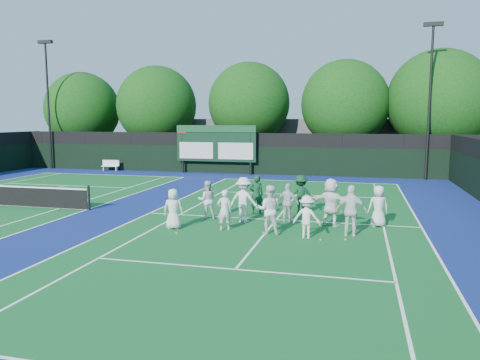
# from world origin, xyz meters

# --- Properties ---
(ground) EXTENTS (120.00, 120.00, 0.00)m
(ground) POSITION_xyz_m (0.00, 0.00, 0.00)
(ground) COLOR #16340E
(ground) RESTS_ON ground
(court_apron) EXTENTS (34.00, 32.00, 0.01)m
(court_apron) POSITION_xyz_m (-6.00, 1.00, 0.00)
(court_apron) COLOR navy
(court_apron) RESTS_ON ground
(near_court) EXTENTS (11.05, 23.85, 0.01)m
(near_court) POSITION_xyz_m (0.00, 1.00, 0.01)
(near_court) COLOR #135C25
(near_court) RESTS_ON ground
(back_fence) EXTENTS (34.00, 0.08, 3.00)m
(back_fence) POSITION_xyz_m (-6.00, 16.00, 1.36)
(back_fence) COLOR black
(back_fence) RESTS_ON ground
(scoreboard) EXTENTS (6.00, 0.21, 3.55)m
(scoreboard) POSITION_xyz_m (-7.01, 15.59, 2.19)
(scoreboard) COLOR black
(scoreboard) RESTS_ON ground
(clubhouse) EXTENTS (18.00, 6.00, 4.00)m
(clubhouse) POSITION_xyz_m (-2.00, 24.00, 2.00)
(clubhouse) COLOR #525156
(clubhouse) RESTS_ON ground
(light_pole_left) EXTENTS (1.20, 0.30, 10.12)m
(light_pole_left) POSITION_xyz_m (-21.00, 15.70, 6.30)
(light_pole_left) COLOR black
(light_pole_left) RESTS_ON ground
(light_pole_right) EXTENTS (1.20, 0.30, 10.12)m
(light_pole_right) POSITION_xyz_m (7.50, 15.70, 6.30)
(light_pole_right) COLOR black
(light_pole_right) RESTS_ON ground
(bench) EXTENTS (1.36, 0.51, 0.84)m
(bench) POSITION_xyz_m (-15.50, 15.36, 0.45)
(bench) COLOR white
(bench) RESTS_ON ground
(tree_a) EXTENTS (6.43, 6.43, 8.03)m
(tree_a) POSITION_xyz_m (-20.24, 19.58, 4.65)
(tree_a) COLOR #32180D
(tree_a) RESTS_ON ground
(tree_b) EXTENTS (6.62, 6.62, 8.39)m
(tree_b) POSITION_xyz_m (-13.22, 19.58, 4.91)
(tree_b) COLOR #32180D
(tree_b) RESTS_ON ground
(tree_c) EXTENTS (6.46, 6.46, 8.47)m
(tree_c) POSITION_xyz_m (-5.27, 19.58, 5.07)
(tree_c) COLOR #32180D
(tree_c) RESTS_ON ground
(tree_d) EXTENTS (6.64, 6.64, 8.45)m
(tree_d) POSITION_xyz_m (2.17, 19.58, 4.96)
(tree_d) COLOR #32180D
(tree_d) RESTS_ON ground
(tree_e) EXTENTS (7.39, 7.39, 9.01)m
(tree_e) POSITION_xyz_m (8.81, 19.58, 5.12)
(tree_e) COLOR #32180D
(tree_e) RESTS_ON ground
(tennis_ball_0) EXTENTS (0.07, 0.07, 0.07)m
(tennis_ball_0) POSITION_xyz_m (-3.02, -2.11, 0.03)
(tennis_ball_0) COLOR #CAD819
(tennis_ball_0) RESTS_ON ground
(tennis_ball_1) EXTENTS (0.07, 0.07, 0.07)m
(tennis_ball_1) POSITION_xyz_m (2.46, 3.26, 0.03)
(tennis_ball_1) COLOR #CAD819
(tennis_ball_1) RESTS_ON ground
(tennis_ball_2) EXTENTS (0.07, 0.07, 0.07)m
(tennis_ball_2) POSITION_xyz_m (1.98, -1.79, 0.03)
(tennis_ball_2) COLOR #CAD819
(tennis_ball_2) RESTS_ON ground
(tennis_ball_3) EXTENTS (0.07, 0.07, 0.07)m
(tennis_ball_3) POSITION_xyz_m (-2.50, 1.17, 0.03)
(tennis_ball_3) COLOR #CAD819
(tennis_ball_3) RESTS_ON ground
(tennis_ball_4) EXTENTS (0.07, 0.07, 0.07)m
(tennis_ball_4) POSITION_xyz_m (2.20, 4.79, 0.03)
(tennis_ball_4) COLOR #CAD819
(tennis_ball_4) RESTS_ON ground
(tennis_ball_5) EXTENTS (0.07, 0.07, 0.07)m
(tennis_ball_5) POSITION_xyz_m (2.78, -1.57, 0.03)
(tennis_ball_5) COLOR #CAD819
(tennis_ball_5) RESTS_ON ground
(player_front_0) EXTENTS (0.81, 0.61, 1.50)m
(player_front_0) POSITION_xyz_m (-3.41, -1.42, 0.75)
(player_front_0) COLOR silver
(player_front_0) RESTS_ON ground
(player_front_1) EXTENTS (0.64, 0.53, 1.50)m
(player_front_1) POSITION_xyz_m (-1.53, -1.14, 0.75)
(player_front_1) COLOR silver
(player_front_1) RESTS_ON ground
(player_front_2) EXTENTS (0.86, 0.68, 1.73)m
(player_front_2) POSITION_xyz_m (0.14, -1.26, 0.87)
(player_front_2) COLOR white
(player_front_2) RESTS_ON ground
(player_front_3) EXTENTS (0.99, 0.63, 1.46)m
(player_front_3) POSITION_xyz_m (1.48, -1.54, 0.73)
(player_front_3) COLOR white
(player_front_3) RESTS_ON ground
(player_front_4) EXTENTS (1.05, 0.45, 1.78)m
(player_front_4) POSITION_xyz_m (2.94, -0.90, 0.89)
(player_front_4) COLOR white
(player_front_4) RESTS_ON ground
(player_back_0) EXTENTS (0.92, 0.82, 1.56)m
(player_back_0) POSITION_xyz_m (-2.75, 0.56, 0.78)
(player_back_0) COLOR silver
(player_back_0) RESTS_ON ground
(player_back_1) EXTENTS (1.21, 0.79, 1.77)m
(player_back_1) POSITION_xyz_m (-1.18, 0.33, 0.89)
(player_back_1) COLOR silver
(player_back_1) RESTS_ON ground
(player_back_2) EXTENTS (0.96, 0.60, 1.53)m
(player_back_2) POSITION_xyz_m (0.49, 0.80, 0.77)
(player_back_2) COLOR silver
(player_back_2) RESTS_ON ground
(player_back_3) EXTENTS (1.77, 1.01, 1.82)m
(player_back_3) POSITION_xyz_m (2.16, 0.54, 0.91)
(player_back_3) COLOR white
(player_back_3) RESTS_ON ground
(player_back_4) EXTENTS (0.87, 0.69, 1.56)m
(player_back_4) POSITION_xyz_m (3.90, 0.80, 0.78)
(player_back_4) COLOR silver
(player_back_4) RESTS_ON ground
(coach_left) EXTENTS (0.71, 0.59, 1.66)m
(coach_left) POSITION_xyz_m (-1.05, 2.07, 0.83)
(coach_left) COLOR #0F3A22
(coach_left) RESTS_ON ground
(coach_right) EXTENTS (1.23, 0.93, 1.69)m
(coach_right) POSITION_xyz_m (0.82, 2.26, 0.85)
(coach_right) COLOR #0F371D
(coach_right) RESTS_ON ground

